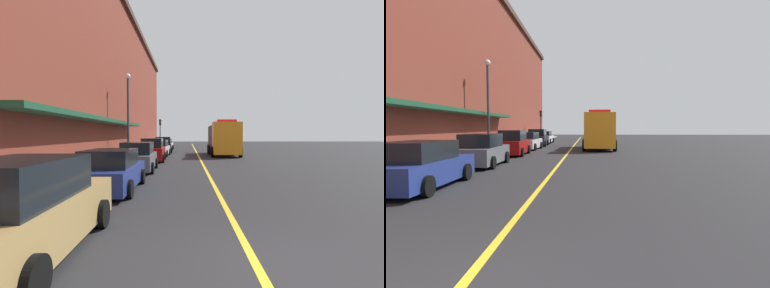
# 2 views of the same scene
# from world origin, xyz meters

# --- Properties ---
(ground_plane) EXTENTS (112.00, 112.00, 0.00)m
(ground_plane) POSITION_xyz_m (0.00, 25.00, 0.00)
(ground_plane) COLOR #232326
(sidewalk_left) EXTENTS (2.40, 70.00, 0.15)m
(sidewalk_left) POSITION_xyz_m (-6.20, 25.00, 0.07)
(sidewalk_left) COLOR #ADA8A0
(sidewalk_left) RESTS_ON ground
(lane_center_stripe) EXTENTS (0.16, 70.00, 0.01)m
(lane_center_stripe) POSITION_xyz_m (0.00, 25.00, 0.00)
(lane_center_stripe) COLOR gold
(lane_center_stripe) RESTS_ON ground
(brick_building_left) EXTENTS (10.50, 64.00, 15.58)m
(brick_building_left) POSITION_xyz_m (-12.06, 23.99, 7.80)
(brick_building_left) COLOR maroon
(brick_building_left) RESTS_ON ground
(parked_car_1) EXTENTS (2.09, 4.67, 1.57)m
(parked_car_1) POSITION_xyz_m (-3.99, 6.55, 0.74)
(parked_car_1) COLOR navy
(parked_car_1) RESTS_ON ground
(parked_car_2) EXTENTS (2.12, 4.46, 1.69)m
(parked_car_2) POSITION_xyz_m (-3.97, 12.41, 0.79)
(parked_car_2) COLOR #595B60
(parked_car_2) RESTS_ON ground
(parked_car_3) EXTENTS (2.05, 4.45, 1.82)m
(parked_car_3) POSITION_xyz_m (-3.85, 18.60, 0.85)
(parked_car_3) COLOR maroon
(parked_car_3) RESTS_ON ground
(parked_car_4) EXTENTS (2.20, 4.42, 1.59)m
(parked_car_4) POSITION_xyz_m (-3.92, 24.17, 0.75)
(parked_car_4) COLOR silver
(parked_car_4) RESTS_ON ground
(parked_car_5) EXTENTS (2.21, 4.91, 1.83)m
(parked_car_5) POSITION_xyz_m (-3.91, 29.61, 0.85)
(parked_car_5) COLOR black
(parked_car_5) RESTS_ON ground
(parked_car_6) EXTENTS (2.04, 4.72, 1.53)m
(parked_car_6) POSITION_xyz_m (-4.05, 35.62, 0.73)
(parked_car_6) COLOR silver
(parked_car_6) RESTS_ON ground
(utility_truck) EXTENTS (2.96, 8.04, 3.50)m
(utility_truck) POSITION_xyz_m (2.57, 25.11, 1.67)
(utility_truck) COLOR orange
(utility_truck) RESTS_ON ground
(parking_meter_0) EXTENTS (0.14, 0.18, 1.33)m
(parking_meter_0) POSITION_xyz_m (-5.35, 19.96, 1.06)
(parking_meter_0) COLOR #4C4C51
(parking_meter_0) RESTS_ON sidewalk_left
(parking_meter_1) EXTENTS (0.14, 0.18, 1.33)m
(parking_meter_1) POSITION_xyz_m (-5.35, 36.05, 1.06)
(parking_meter_1) COLOR #4C4C51
(parking_meter_1) RESTS_ON sidewalk_left
(parking_meter_2) EXTENTS (0.14, 0.18, 1.33)m
(parking_meter_2) POSITION_xyz_m (-5.35, 32.50, 1.06)
(parking_meter_2) COLOR #4C4C51
(parking_meter_2) RESTS_ON sidewalk_left
(parking_meter_3) EXTENTS (0.14, 0.18, 1.33)m
(parking_meter_3) POSITION_xyz_m (-5.35, 29.19, 1.06)
(parking_meter_3) COLOR #4C4C51
(parking_meter_3) RESTS_ON sidewalk_left
(street_lamp_left) EXTENTS (0.44, 0.44, 6.94)m
(street_lamp_left) POSITION_xyz_m (-5.95, 19.43, 4.40)
(street_lamp_left) COLOR #33383D
(street_lamp_left) RESTS_ON sidewalk_left
(traffic_light_near) EXTENTS (0.38, 0.36, 4.30)m
(traffic_light_near) POSITION_xyz_m (-5.29, 40.67, 3.16)
(traffic_light_near) COLOR #232326
(traffic_light_near) RESTS_ON sidewalk_left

